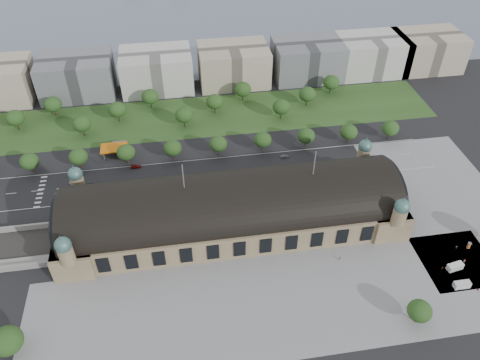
{
  "coord_description": "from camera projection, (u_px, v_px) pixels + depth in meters",
  "views": [
    {
      "loc": [
        -19.84,
        -147.06,
        152.96
      ],
      "look_at": [
        5.63,
        14.43,
        14.0
      ],
      "focal_mm": 35.0,
      "sensor_mm": 36.0,
      "label": 1
    }
  ],
  "objects": [
    {
      "name": "tree_row_4",
      "position": [
        173.0,
        148.0,
        244.33
      ],
      "size": [
        9.6,
        9.6,
        11.52
      ],
      "color": "#2D2116",
      "rests_on": "ground"
    },
    {
      "name": "parked_car_0",
      "position": [
        86.0,
        203.0,
        222.27
      ],
      "size": [
        4.12,
        2.81,
        1.28
      ],
      "primitive_type": "imported",
      "rotation": [
        0.0,
        0.0,
        -1.16
      ],
      "color": "black",
      "rests_on": "ground"
    },
    {
      "name": "plaza_south",
      "position": [
        275.0,
        303.0,
        180.17
      ],
      "size": [
        190.0,
        48.0,
        0.12
      ],
      "primitive_type": "cube",
      "color": "gray",
      "rests_on": "ground"
    },
    {
      "name": "tree_belt_1",
      "position": [
        15.0,
        118.0,
        265.21
      ],
      "size": [
        10.4,
        10.4,
        12.48
      ],
      "color": "#2D2116",
      "rests_on": "ground"
    },
    {
      "name": "office_4",
      "position": [
        233.0,
        65.0,
        306.8
      ],
      "size": [
        45.0,
        32.0,
        24.0
      ],
      "primitive_type": "cube",
      "color": "#BBAA92",
      "rests_on": "ground"
    },
    {
      "name": "parked_car_4",
      "position": [
        129.0,
        198.0,
        224.71
      ],
      "size": [
        4.36,
        3.19,
        1.37
      ],
      "primitive_type": "imported",
      "rotation": [
        0.0,
        0.0,
        -1.1
      ],
      "color": "silver",
      "rests_on": "ground"
    },
    {
      "name": "station",
      "position": [
        232.0,
        209.0,
        205.44
      ],
      "size": [
        150.0,
        48.4,
        44.3
      ],
      "color": "#99835F",
      "rests_on": "ground"
    },
    {
      "name": "pedestrian_0",
      "position": [
        340.0,
        258.0,
        195.92
      ],
      "size": [
        0.95,
        0.56,
        1.92
      ],
      "primitive_type": "imported",
      "rotation": [
        0.0,
        0.0,
        0.03
      ],
      "color": "gray",
      "rests_on": "ground"
    },
    {
      "name": "tree_belt_4",
      "position": [
        117.0,
        110.0,
        271.98
      ],
      "size": [
        10.4,
        10.4,
        12.48
      ],
      "color": "#2D2116",
      "rests_on": "ground"
    },
    {
      "name": "petrol_station",
      "position": [
        117.0,
        147.0,
        252.92
      ],
      "size": [
        14.0,
        13.0,
        5.05
      ],
      "color": "#D3680C",
      "rests_on": "ground"
    },
    {
      "name": "tree_belt_6",
      "position": [
        184.0,
        115.0,
        267.46
      ],
      "size": [
        10.4,
        10.4,
        12.48
      ],
      "color": "#2D2116",
      "rests_on": "ground"
    },
    {
      "name": "parked_car_6",
      "position": [
        163.0,
        194.0,
        226.75
      ],
      "size": [
        6.0,
        4.04,
        1.61
      ],
      "primitive_type": "imported",
      "rotation": [
        0.0,
        0.0,
        -1.22
      ],
      "color": "black",
      "rests_on": "ground"
    },
    {
      "name": "traffic_car_5",
      "position": [
        285.0,
        156.0,
        249.94
      ],
      "size": [
        4.43,
        1.61,
        1.45
      ],
      "primitive_type": "imported",
      "rotation": [
        0.0,
        0.0,
        1.59
      ],
      "color": "#53555B",
      "rests_on": "ground"
    },
    {
      "name": "tree_row_1",
      "position": [
        29.0,
        161.0,
        235.78
      ],
      "size": [
        9.6,
        9.6,
        11.52
      ],
      "color": "#2D2116",
      "rests_on": "ground"
    },
    {
      "name": "tree_belt_10",
      "position": [
        307.0,
        94.0,
        285.51
      ],
      "size": [
        10.4,
        10.4,
        12.48
      ],
      "color": "#2D2116",
      "rests_on": "ground"
    },
    {
      "name": "tree_row_9",
      "position": [
        390.0,
        128.0,
        258.58
      ],
      "size": [
        9.6,
        9.6,
        11.52
      ],
      "color": "#2D2116",
      "rests_on": "ground"
    },
    {
      "name": "parked_car_5",
      "position": [
        133.0,
        203.0,
        222.15
      ],
      "size": [
        5.03,
        4.35,
        1.29
      ],
      "primitive_type": "imported",
      "rotation": [
        0.0,
        0.0,
        -0.98
      ],
      "color": "gray",
      "rests_on": "ground"
    },
    {
      "name": "traffic_car_6",
      "position": [
        374.0,
        157.0,
        249.57
      ],
      "size": [
        5.16,
        2.57,
        1.4
      ],
      "primitive_type": "imported",
      "rotation": [
        0.0,
        0.0,
        -1.52
      ],
      "color": "white",
      "rests_on": "ground"
    },
    {
      "name": "van_south",
      "position": [
        461.0,
        285.0,
        185.1
      ],
      "size": [
        6.54,
        2.62,
        2.83
      ],
      "rotation": [
        0.0,
        0.0,
        0.0
      ],
      "color": "silver",
      "rests_on": "ground"
    },
    {
      "name": "pedestrian_4",
      "position": [
        414.0,
        311.0,
        176.66
      ],
      "size": [
        0.93,
        1.24,
        1.76
      ],
      "primitive_type": "imported",
      "rotation": [
        0.0,
        0.0,
        4.27
      ],
      "color": "gray",
      "rests_on": "ground"
    },
    {
      "name": "parked_car_3",
      "position": [
        98.0,
        201.0,
        223.12
      ],
      "size": [
        5.19,
        3.58,
        1.64
      ],
      "primitive_type": "imported",
      "rotation": [
        0.0,
        0.0,
        -1.19
      ],
      "color": "#5A5E62",
      "rests_on": "ground"
    },
    {
      "name": "tree_belt_3",
      "position": [
        82.0,
        124.0,
        260.69
      ],
      "size": [
        10.4,
        10.4,
        12.48
      ],
      "color": "#2D2116",
      "rests_on": "ground"
    },
    {
      "name": "tree_row_5",
      "position": [
        218.0,
        144.0,
        247.18
      ],
      "size": [
        9.6,
        9.6,
        11.52
      ],
      "color": "#2D2116",
      "rests_on": "ground"
    },
    {
      "name": "pedestrian_3",
      "position": [
        478.0,
        290.0,
        184.04
      ],
      "size": [
        1.01,
        0.74,
        1.57
      ],
      "primitive_type": "imported",
      "rotation": [
        0.0,
        0.0,
        2.78
      ],
      "color": "gray",
      "rests_on": "ground"
    },
    {
      "name": "bus_west",
      "position": [
        201.0,
        187.0,
        230.05
      ],
      "size": [
        10.76,
        3.14,
        2.96
      ],
      "primitive_type": "imported",
      "rotation": [
        0.0,
        0.0,
        1.51
      ],
      "color": "#B41C2C",
      "rests_on": "ground"
    },
    {
      "name": "ground",
      "position": [
        233.0,
        225.0,
        212.1
      ],
      "size": [
        900.0,
        900.0,
        0.0
      ],
      "primitive_type": "plane",
      "color": "black",
      "rests_on": "ground"
    },
    {
      "name": "tree_row_6",
      "position": [
        263.0,
        140.0,
        250.03
      ],
      "size": [
        9.6,
        9.6,
        11.52
      ],
      "color": "#2D2116",
      "rests_on": "ground"
    },
    {
      "name": "bus_mid",
      "position": [
        236.0,
        180.0,
        233.72
      ],
      "size": [
        11.16,
        2.96,
        3.09
      ],
      "primitive_type": "imported",
      "rotation": [
        0.0,
        0.0,
        1.6
      ],
      "color": "silver",
      "rests_on": "ground"
    },
    {
      "name": "tree_row_3",
      "position": [
        126.0,
        152.0,
        241.48
      ],
      "size": [
        9.6,
        9.6,
        11.52
      ],
      "color": "#2D2116",
      "rests_on": "ground"
    },
    {
      "name": "tree_row_8",
      "position": [
        349.0,
        132.0,
        255.73
      ],
      "size": [
        9.6,
        9.6,
        11.52
      ],
      "color": "#2D2116",
      "rests_on": "ground"
    },
    {
      "name": "tree_row_7",
      "position": [
        306.0,
        136.0,
        252.88
      ],
      "size": [
        9.6,
        9.6,
        11.52
      ],
      "color": "#2D2116",
      "rests_on": "ground"
    },
    {
      "name": "tree_belt_11",
      "position": [
        331.0,
        82.0,
        296.8
      ],
      "size": [
        10.4,
        10.4,
        12.48
      ],
      "color": "#2D2116",
      "rests_on": "ground"
    },
    {
      "name": "tree_row_2",
      "position": [
        78.0,
        157.0,
        238.63
      ],
      "size": [
        9.6,
        9.6,
        11.52
      ],
      "color": "#2D2116",
      "rests_on": "ground"
    },
    {
      "name": "pedestrian_2",
      "position": [
        457.0,
        247.0,
        200.9
      ],
      "size": [
        1.06,
        1.02,
        1.93
      ],
      "primitive_type": "imported",
      "rotation": [
        0.0,
        0.0,
        2.42
      ],
      "color": "gray",
      "rests_on": "ground"
    },
    {
      "name": "road_slab",
      "position": [
        183.0,
        176.0,
        238.33
      ],
      "size": [
        260.0,
        26.0,
        0.1
      ],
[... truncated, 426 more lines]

